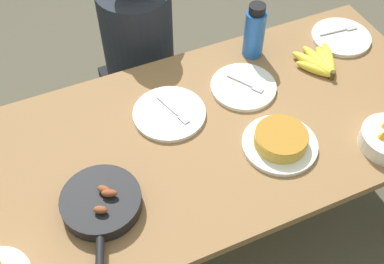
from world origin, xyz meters
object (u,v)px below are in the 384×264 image
at_px(person_figure, 141,71).
at_px(banana_bunch, 320,63).
at_px(frittata_plate_center, 280,141).
at_px(empty_plate_far_right, 243,87).
at_px(water_bottle, 255,32).
at_px(skillet, 101,204).
at_px(empty_plate_mid_edge, 341,37).
at_px(empty_plate_near_front, 169,113).

bearing_deg(person_figure, banana_bunch, -41.31).
bearing_deg(frittata_plate_center, person_figure, 106.35).
distance_m(empty_plate_far_right, water_bottle, 0.23).
height_order(empty_plate_far_right, person_figure, person_figure).
height_order(skillet, person_figure, person_figure).
height_order(skillet, empty_plate_mid_edge, skillet).
bearing_deg(skillet, empty_plate_near_front, 147.22).
relative_size(empty_plate_mid_edge, water_bottle, 1.06).
bearing_deg(frittata_plate_center, banana_bunch, 39.05).
xyz_separation_m(empty_plate_far_right, empty_plate_mid_edge, (0.50, 0.09, 0.00)).
distance_m(empty_plate_near_front, person_figure, 0.56).
bearing_deg(water_bottle, empty_plate_near_front, -157.88).
distance_m(empty_plate_far_right, empty_plate_mid_edge, 0.51).
bearing_deg(skillet, empty_plate_mid_edge, 126.20).
distance_m(frittata_plate_center, empty_plate_near_front, 0.40).
xyz_separation_m(skillet, water_bottle, (0.76, 0.44, 0.08)).
xyz_separation_m(empty_plate_far_right, person_figure, (-0.25, 0.49, -0.25)).
height_order(skillet, empty_plate_far_right, skillet).
bearing_deg(banana_bunch, frittata_plate_center, -140.95).
bearing_deg(water_bottle, empty_plate_far_right, -127.54).
bearing_deg(banana_bunch, skillet, -164.26).
height_order(empty_plate_far_right, empty_plate_mid_edge, same).
height_order(banana_bunch, empty_plate_near_front, banana_bunch).
relative_size(frittata_plate_center, empty_plate_far_right, 1.04).
distance_m(frittata_plate_center, water_bottle, 0.48).
height_order(frittata_plate_center, empty_plate_mid_edge, frittata_plate_center).
bearing_deg(water_bottle, person_figure, 138.23).
height_order(banana_bunch, empty_plate_far_right, banana_bunch).
bearing_deg(skillet, water_bottle, 138.27).
bearing_deg(banana_bunch, person_figure, 138.69).
distance_m(frittata_plate_center, empty_plate_mid_edge, 0.65).
distance_m(empty_plate_far_right, person_figure, 0.60).
bearing_deg(empty_plate_near_front, water_bottle, 22.12).
distance_m(water_bottle, person_figure, 0.61).
relative_size(skillet, water_bottle, 1.72).
xyz_separation_m(empty_plate_mid_edge, person_figure, (-0.75, 0.40, -0.25)).
bearing_deg(empty_plate_mid_edge, frittata_plate_center, -143.36).
height_order(banana_bunch, water_bottle, water_bottle).
relative_size(banana_bunch, empty_plate_mid_edge, 0.84).
bearing_deg(empty_plate_mid_edge, water_bottle, 169.83).
distance_m(banana_bunch, empty_plate_near_front, 0.63).
height_order(frittata_plate_center, empty_plate_near_front, frittata_plate_center).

